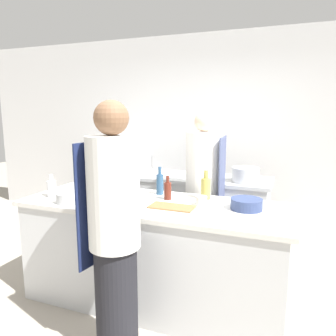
% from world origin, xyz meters
% --- Properties ---
extents(ground_plane, '(16.00, 16.00, 0.00)m').
position_xyz_m(ground_plane, '(0.00, 0.00, 0.00)').
color(ground_plane, '#A89E8E').
extents(wall_back, '(8.00, 0.06, 2.80)m').
position_xyz_m(wall_back, '(0.00, 2.13, 1.40)').
color(wall_back, silver).
rests_on(wall_back, ground_plane).
extents(prep_counter, '(2.37, 0.85, 0.94)m').
position_xyz_m(prep_counter, '(0.00, 0.00, 0.47)').
color(prep_counter, silver).
rests_on(prep_counter, ground_plane).
extents(pass_counter, '(1.76, 0.65, 0.94)m').
position_xyz_m(pass_counter, '(0.05, 1.22, 0.47)').
color(pass_counter, silver).
rests_on(pass_counter, ground_plane).
extents(oven_range, '(0.83, 0.73, 1.03)m').
position_xyz_m(oven_range, '(-1.36, 1.71, 0.51)').
color(oven_range, silver).
rests_on(oven_range, ground_plane).
extents(chef_at_prep_near, '(0.38, 0.37, 1.80)m').
position_xyz_m(chef_at_prep_near, '(0.03, -0.73, 0.91)').
color(chef_at_prep_near, black).
rests_on(chef_at_prep_near, ground_plane).
extents(chef_at_stove, '(0.39, 0.38, 1.73)m').
position_xyz_m(chef_at_stove, '(0.26, 0.73, 0.86)').
color(chef_at_stove, black).
rests_on(chef_at_stove, ground_plane).
extents(bottle_olive_oil, '(0.08, 0.08, 0.21)m').
position_xyz_m(bottle_olive_oil, '(-0.96, -0.16, 1.02)').
color(bottle_olive_oil, silver).
rests_on(bottle_olive_oil, prep_counter).
extents(bottle_vinegar, '(0.08, 0.08, 0.27)m').
position_xyz_m(bottle_vinegar, '(-0.14, -0.20, 1.04)').
color(bottle_vinegar, black).
rests_on(bottle_vinegar, prep_counter).
extents(bottle_wine, '(0.07, 0.07, 0.27)m').
position_xyz_m(bottle_wine, '(-0.06, 0.29, 1.04)').
color(bottle_wine, '#2D5175').
rests_on(bottle_wine, prep_counter).
extents(bottle_cooking_oil, '(0.09, 0.09, 0.27)m').
position_xyz_m(bottle_cooking_oil, '(0.40, 0.28, 1.04)').
color(bottle_cooking_oil, '#B2A84C').
rests_on(bottle_cooking_oil, prep_counter).
extents(bottle_sauce, '(0.07, 0.07, 0.22)m').
position_xyz_m(bottle_sauce, '(0.08, 0.14, 1.02)').
color(bottle_sauce, '#5B2319').
rests_on(bottle_sauce, prep_counter).
extents(bowl_mixing_large, '(0.26, 0.26, 0.09)m').
position_xyz_m(bowl_mixing_large, '(0.79, 0.09, 0.98)').
color(bowl_mixing_large, navy).
rests_on(bowl_mixing_large, prep_counter).
extents(bowl_prep_small, '(0.21, 0.21, 0.08)m').
position_xyz_m(bowl_prep_small, '(-0.39, 0.08, 0.97)').
color(bowl_prep_small, navy).
rests_on(bowl_prep_small, prep_counter).
extents(bowl_ceramic_blue, '(0.20, 0.20, 0.09)m').
position_xyz_m(bowl_ceramic_blue, '(-0.70, -0.28, 0.98)').
color(bowl_ceramic_blue, '#B7BABC').
rests_on(bowl_ceramic_blue, prep_counter).
extents(cup, '(0.09, 0.09, 0.08)m').
position_xyz_m(cup, '(0.41, 0.08, 0.97)').
color(cup, white).
rests_on(cup, prep_counter).
extents(cutting_board, '(0.37, 0.19, 0.01)m').
position_xyz_m(cutting_board, '(0.20, -0.08, 0.94)').
color(cutting_board, olive).
rests_on(cutting_board, prep_counter).
extents(stockpot, '(0.31, 0.31, 0.17)m').
position_xyz_m(stockpot, '(0.63, 1.14, 1.02)').
color(stockpot, silver).
rests_on(stockpot, pass_counter).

